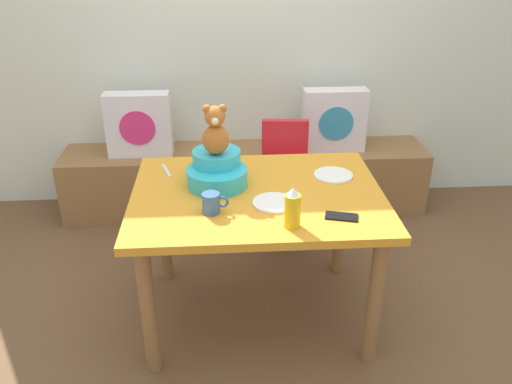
{
  "coord_description": "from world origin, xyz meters",
  "views": [
    {
      "loc": [
        -0.16,
        -2.25,
        1.89
      ],
      "look_at": [
        0.0,
        0.1,
        0.69
      ],
      "focal_mm": 36.68,
      "sensor_mm": 36.0,
      "label": 1
    }
  ],
  "objects_px": {
    "highchair": "(285,167)",
    "teddy_bear": "(215,131)",
    "pillow_floral_left": "(139,125)",
    "dinner_plate_near": "(333,175)",
    "coffee_mug": "(212,203)",
    "dinner_plate_far": "(274,203)",
    "dining_table": "(257,211)",
    "cell_phone": "(342,216)",
    "infant_seat_teal": "(217,170)",
    "pillow_floral_right": "(334,120)",
    "ketchup_bottle": "(293,208)"
  },
  "relations": [
    {
      "from": "ketchup_bottle",
      "to": "dinner_plate_far",
      "type": "height_order",
      "value": "ketchup_bottle"
    },
    {
      "from": "pillow_floral_right",
      "to": "ketchup_bottle",
      "type": "distance_m",
      "value": 1.61
    },
    {
      "from": "pillow_floral_left",
      "to": "coffee_mug",
      "type": "height_order",
      "value": "pillow_floral_left"
    },
    {
      "from": "highchair",
      "to": "infant_seat_teal",
      "type": "height_order",
      "value": "infant_seat_teal"
    },
    {
      "from": "cell_phone",
      "to": "dinner_plate_far",
      "type": "bearing_deg",
      "value": 78.57
    },
    {
      "from": "pillow_floral_right",
      "to": "dining_table",
      "type": "bearing_deg",
      "value": -117.59
    },
    {
      "from": "pillow_floral_right",
      "to": "dining_table",
      "type": "height_order",
      "value": "pillow_floral_right"
    },
    {
      "from": "highchair",
      "to": "teddy_bear",
      "type": "height_order",
      "value": "teddy_bear"
    },
    {
      "from": "dining_table",
      "to": "dinner_plate_near",
      "type": "bearing_deg",
      "value": 20.95
    },
    {
      "from": "ketchup_bottle",
      "to": "dinner_plate_far",
      "type": "bearing_deg",
      "value": 105.44
    },
    {
      "from": "coffee_mug",
      "to": "teddy_bear",
      "type": "bearing_deg",
      "value": 85.32
    },
    {
      "from": "pillow_floral_left",
      "to": "infant_seat_teal",
      "type": "distance_m",
      "value": 1.22
    },
    {
      "from": "teddy_bear",
      "to": "dining_table",
      "type": "bearing_deg",
      "value": -29.46
    },
    {
      "from": "dinner_plate_near",
      "to": "ketchup_bottle",
      "type": "bearing_deg",
      "value": -119.69
    },
    {
      "from": "pillow_floral_left",
      "to": "dinner_plate_far",
      "type": "distance_m",
      "value": 1.54
    },
    {
      "from": "highchair",
      "to": "ketchup_bottle",
      "type": "distance_m",
      "value": 1.15
    },
    {
      "from": "teddy_bear",
      "to": "cell_phone",
      "type": "bearing_deg",
      "value": -34.7
    },
    {
      "from": "coffee_mug",
      "to": "highchair",
      "type": "bearing_deg",
      "value": 65.01
    },
    {
      "from": "pillow_floral_left",
      "to": "dining_table",
      "type": "distance_m",
      "value": 1.4
    },
    {
      "from": "teddy_bear",
      "to": "dinner_plate_near",
      "type": "xyz_separation_m",
      "value": [
        0.6,
        0.04,
        -0.27
      ]
    },
    {
      "from": "dinner_plate_far",
      "to": "infant_seat_teal",
      "type": "bearing_deg",
      "value": 138.02
    },
    {
      "from": "dinner_plate_near",
      "to": "cell_phone",
      "type": "height_order",
      "value": "dinner_plate_near"
    },
    {
      "from": "dining_table",
      "to": "teddy_bear",
      "type": "bearing_deg",
      "value": 150.54
    },
    {
      "from": "pillow_floral_left",
      "to": "cell_phone",
      "type": "height_order",
      "value": "pillow_floral_left"
    },
    {
      "from": "pillow_floral_right",
      "to": "dining_table",
      "type": "xyz_separation_m",
      "value": [
        -0.62,
        -1.19,
        -0.05
      ]
    },
    {
      "from": "pillow_floral_left",
      "to": "infant_seat_teal",
      "type": "bearing_deg",
      "value": -63.51
    },
    {
      "from": "pillow_floral_right",
      "to": "dinner_plate_near",
      "type": "xyz_separation_m",
      "value": [
        -0.22,
        -1.04,
        0.07
      ]
    },
    {
      "from": "dining_table",
      "to": "cell_phone",
      "type": "distance_m",
      "value": 0.46
    },
    {
      "from": "teddy_bear",
      "to": "infant_seat_teal",
      "type": "bearing_deg",
      "value": 90.0
    },
    {
      "from": "dining_table",
      "to": "cell_phone",
      "type": "xyz_separation_m",
      "value": [
        0.36,
        -0.27,
        0.11
      ]
    },
    {
      "from": "highchair",
      "to": "infant_seat_teal",
      "type": "xyz_separation_m",
      "value": [
        -0.42,
        -0.67,
        0.29
      ]
    },
    {
      "from": "dining_table",
      "to": "teddy_bear",
      "type": "xyz_separation_m",
      "value": [
        -0.19,
        0.11,
        0.38
      ]
    },
    {
      "from": "dinner_plate_far",
      "to": "coffee_mug",
      "type": "bearing_deg",
      "value": -167.72
    },
    {
      "from": "pillow_floral_right",
      "to": "dining_table",
      "type": "relative_size",
      "value": 0.36
    },
    {
      "from": "highchair",
      "to": "cell_phone",
      "type": "bearing_deg",
      "value": -83.23
    },
    {
      "from": "pillow_floral_right",
      "to": "dining_table",
      "type": "distance_m",
      "value": 1.34
    },
    {
      "from": "infant_seat_teal",
      "to": "dinner_plate_far",
      "type": "distance_m",
      "value": 0.36
    },
    {
      "from": "pillow_floral_left",
      "to": "dinner_plate_near",
      "type": "distance_m",
      "value": 1.54
    },
    {
      "from": "highchair",
      "to": "teddy_bear",
      "type": "xyz_separation_m",
      "value": [
        -0.42,
        -0.67,
        0.5
      ]
    },
    {
      "from": "dining_table",
      "to": "highchair",
      "type": "xyz_separation_m",
      "value": [
        0.23,
        0.78,
        -0.11
      ]
    },
    {
      "from": "pillow_floral_left",
      "to": "dinner_plate_near",
      "type": "xyz_separation_m",
      "value": [
        1.14,
        -1.04,
        0.07
      ]
    },
    {
      "from": "cell_phone",
      "to": "pillow_floral_left",
      "type": "bearing_deg",
      "value": 52.0
    },
    {
      "from": "dining_table",
      "to": "coffee_mug",
      "type": "height_order",
      "value": "coffee_mug"
    },
    {
      "from": "ketchup_bottle",
      "to": "dinner_plate_near",
      "type": "relative_size",
      "value": 0.92
    },
    {
      "from": "teddy_bear",
      "to": "dinner_plate_far",
      "type": "height_order",
      "value": "teddy_bear"
    },
    {
      "from": "pillow_floral_left",
      "to": "teddy_bear",
      "type": "distance_m",
      "value": 1.25
    },
    {
      "from": "coffee_mug",
      "to": "dinner_plate_far",
      "type": "xyz_separation_m",
      "value": [
        0.29,
        0.06,
        -0.04
      ]
    },
    {
      "from": "dining_table",
      "to": "cell_phone",
      "type": "relative_size",
      "value": 8.45
    },
    {
      "from": "coffee_mug",
      "to": "dinner_plate_near",
      "type": "distance_m",
      "value": 0.71
    },
    {
      "from": "infant_seat_teal",
      "to": "cell_phone",
      "type": "bearing_deg",
      "value": -34.74
    }
  ]
}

